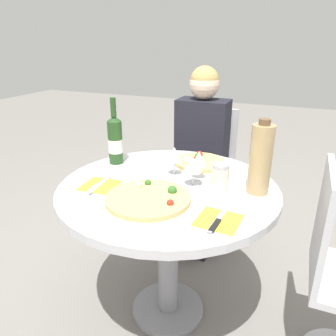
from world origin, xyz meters
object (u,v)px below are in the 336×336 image
dining_table (168,209)px  tall_carafe (261,159)px  wine_bottle (115,140)px  pizza_large (149,198)px  seated_diner (198,168)px  chair_behind_diner (203,175)px

dining_table → tall_carafe: (0.37, 0.08, 0.27)m
wine_bottle → pizza_large: bearing=-43.4°
wine_bottle → tall_carafe: bearing=-6.1°
dining_table → pizza_large: pizza_large is taller
tall_carafe → wine_bottle: bearing=173.9°
seated_diner → tall_carafe: seated_diner is taller
pizza_large → wine_bottle: bearing=136.6°
dining_table → tall_carafe: 0.47m
chair_behind_diner → wine_bottle: wine_bottle is taller
pizza_large → tall_carafe: (0.39, 0.24, 0.14)m
chair_behind_diner → dining_table: bearing=95.1°
dining_table → seated_diner: seated_diner is taller
chair_behind_diner → pizza_large: size_ratio=2.59×
pizza_large → wine_bottle: wine_bottle is taller
dining_table → seated_diner: (-0.07, 0.69, -0.06)m
chair_behind_diner → wine_bottle: bearing=67.0°
chair_behind_diner → pizza_large: chair_behind_diner is taller
pizza_large → wine_bottle: size_ratio=1.02×
chair_behind_diner → seated_diner: 0.17m
wine_bottle → tall_carafe: size_ratio=1.07×
seated_diner → tall_carafe: bearing=126.4°
seated_diner → tall_carafe: size_ratio=3.73×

